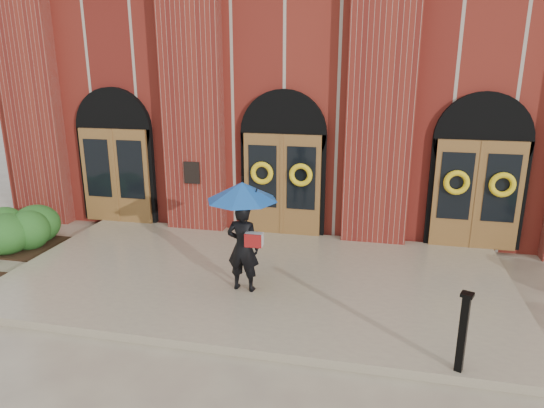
# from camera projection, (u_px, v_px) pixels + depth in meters

# --- Properties ---
(ground) EXTENTS (90.00, 90.00, 0.00)m
(ground) POSITION_uv_depth(u_px,v_px,m) (255.00, 284.00, 9.75)
(ground) COLOR tan
(ground) RESTS_ON ground
(landing) EXTENTS (10.00, 5.30, 0.15)m
(landing) POSITION_uv_depth(u_px,v_px,m) (257.00, 278.00, 9.87)
(landing) COLOR #9C8F71
(landing) RESTS_ON ground
(church_building) EXTENTS (16.20, 12.53, 7.00)m
(church_building) POSITION_uv_depth(u_px,v_px,m) (317.00, 86.00, 17.01)
(church_building) COLOR maroon
(church_building) RESTS_ON ground
(man_with_umbrella) EXTENTS (1.40, 1.40, 2.09)m
(man_with_umbrella) POSITION_uv_depth(u_px,v_px,m) (243.00, 216.00, 8.79)
(man_with_umbrella) COLOR black
(man_with_umbrella) RESTS_ON landing
(metal_post) EXTENTS (0.21, 0.21, 1.19)m
(metal_post) POSITION_uv_depth(u_px,v_px,m) (463.00, 331.00, 6.59)
(metal_post) COLOR black
(metal_post) RESTS_ON landing
(hedge_wall_left) EXTENTS (3.42, 1.37, 0.88)m
(hedge_wall_left) POSITION_uv_depth(u_px,v_px,m) (3.00, 228.00, 11.70)
(hedge_wall_left) COLOR #23541C
(hedge_wall_left) RESTS_ON ground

